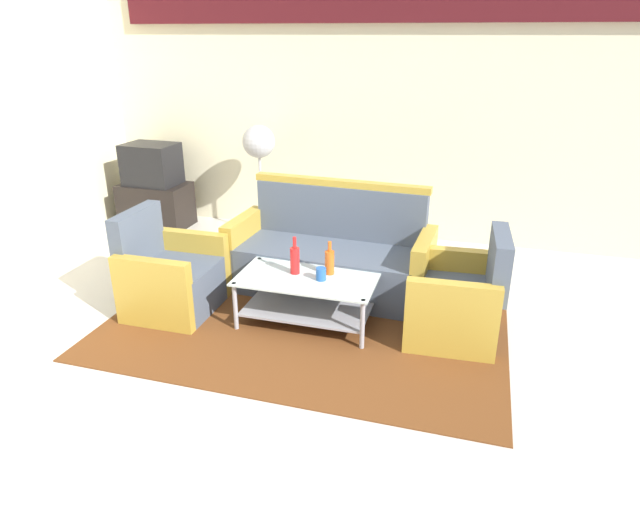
{
  "coord_description": "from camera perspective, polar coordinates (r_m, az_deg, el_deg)",
  "views": [
    {
      "loc": [
        1.14,
        -3.0,
        2.2
      ],
      "look_at": [
        0.07,
        0.64,
        0.65
      ],
      "focal_mm": 30.68,
      "sensor_mm": 36.0,
      "label": 1
    }
  ],
  "objects": [
    {
      "name": "ground_plane",
      "position": [
        3.89,
        -3.78,
        -12.24
      ],
      "size": [
        14.0,
        14.0,
        0.0
      ],
      "primitive_type": "plane",
      "color": "beige"
    },
    {
      "name": "wall_back",
      "position": [
        6.2,
        5.86,
        15.43
      ],
      "size": [
        6.52,
        0.19,
        2.8
      ],
      "color": "beige",
      "rests_on": "ground"
    },
    {
      "name": "rug",
      "position": [
        4.5,
        -1.45,
        -6.95
      ],
      "size": [
        3.16,
        2.13,
        0.01
      ],
      "primitive_type": "cube",
      "color": "brown",
      "rests_on": "ground"
    },
    {
      "name": "couch",
      "position": [
        4.94,
        1.15,
        -0.21
      ],
      "size": [
        1.83,
        0.82,
        0.96
      ],
      "rotation": [
        0.0,
        0.0,
        3.09
      ],
      "color": "#4C5666",
      "rests_on": "rug"
    },
    {
      "name": "armchair_left",
      "position": [
        4.76,
        -15.29,
        -2.27
      ],
      "size": [
        0.7,
        0.76,
        0.85
      ],
      "rotation": [
        0.0,
        0.0,
        -1.56
      ],
      "color": "#4C5666",
      "rests_on": "rug"
    },
    {
      "name": "armchair_right",
      "position": [
        4.33,
        14.04,
        -4.68
      ],
      "size": [
        0.74,
        0.79,
        0.85
      ],
      "rotation": [
        0.0,
        0.0,
        1.62
      ],
      "color": "#4C5666",
      "rests_on": "rug"
    },
    {
      "name": "coffee_table",
      "position": [
        4.37,
        -1.36,
        -3.95
      ],
      "size": [
        1.1,
        0.6,
        0.4
      ],
      "color": "silver",
      "rests_on": "rug"
    },
    {
      "name": "bottle_red",
      "position": [
        4.34,
        -2.64,
        -0.44
      ],
      "size": [
        0.07,
        0.07,
        0.31
      ],
      "color": "red",
      "rests_on": "coffee_table"
    },
    {
      "name": "bottle_orange",
      "position": [
        4.34,
        1.0,
        -0.64
      ],
      "size": [
        0.08,
        0.08,
        0.27
      ],
      "color": "#D85919",
      "rests_on": "coffee_table"
    },
    {
      "name": "cup",
      "position": [
        4.25,
        0.1,
        -1.93
      ],
      "size": [
        0.08,
        0.08,
        0.1
      ],
      "primitive_type": "cylinder",
      "color": "#2659A5",
      "rests_on": "coffee_table"
    },
    {
      "name": "tv_stand",
      "position": [
        6.95,
        -16.7,
        5.09
      ],
      "size": [
        0.8,
        0.5,
        0.52
      ],
      "primitive_type": "cube",
      "color": "black",
      "rests_on": "ground"
    },
    {
      "name": "television",
      "position": [
        6.83,
        -17.15,
        9.1
      ],
      "size": [
        0.62,
        0.47,
        0.48
      ],
      "rotation": [
        0.0,
        0.0,
        3.1
      ],
      "color": "black",
      "rests_on": "tv_stand"
    },
    {
      "name": "pedestal_fan",
      "position": [
        6.19,
        -6.38,
        11.05
      ],
      "size": [
        0.36,
        0.36,
        1.27
      ],
      "color": "#2D2D33",
      "rests_on": "ground"
    }
  ]
}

